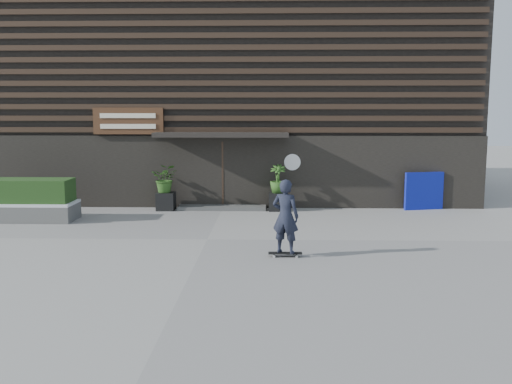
{
  "coord_description": "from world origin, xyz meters",
  "views": [
    {
      "loc": [
        1.66,
        -14.49,
        3.36
      ],
      "look_at": [
        1.25,
        1.13,
        1.1
      ],
      "focal_mm": 39.72,
      "sensor_mm": 36.0,
      "label": 1
    }
  ],
  "objects_px": {
    "planter_pot_left": "(166,201)",
    "skateboarder": "(285,217)",
    "planter_pot_right": "(278,202)",
    "blue_tarp": "(424,191)",
    "raised_bed": "(19,212)"
  },
  "relations": [
    {
      "from": "raised_bed",
      "to": "planter_pot_right",
      "type": "bearing_deg",
      "value": 13.56
    },
    {
      "from": "planter_pot_left",
      "to": "blue_tarp",
      "type": "distance_m",
      "value": 8.79
    },
    {
      "from": "raised_bed",
      "to": "planter_pot_left",
      "type": "bearing_deg",
      "value": 24.65
    },
    {
      "from": "planter_pot_right",
      "to": "blue_tarp",
      "type": "xyz_separation_m",
      "value": [
        4.98,
        0.3,
        0.34
      ]
    },
    {
      "from": "planter_pot_right",
      "to": "blue_tarp",
      "type": "distance_m",
      "value": 5.0
    },
    {
      "from": "planter_pot_left",
      "to": "skateboarder",
      "type": "height_order",
      "value": "skateboarder"
    },
    {
      "from": "planter_pot_right",
      "to": "raised_bed",
      "type": "distance_m",
      "value": 8.24
    },
    {
      "from": "skateboarder",
      "to": "blue_tarp",
      "type": "bearing_deg",
      "value": 52.79
    },
    {
      "from": "planter_pot_left",
      "to": "skateboarder",
      "type": "relative_size",
      "value": 0.33
    },
    {
      "from": "blue_tarp",
      "to": "skateboarder",
      "type": "relative_size",
      "value": 0.76
    },
    {
      "from": "planter_pot_left",
      "to": "blue_tarp",
      "type": "bearing_deg",
      "value": 1.96
    },
    {
      "from": "planter_pot_left",
      "to": "planter_pot_right",
      "type": "relative_size",
      "value": 1.0
    },
    {
      "from": "planter_pot_left",
      "to": "blue_tarp",
      "type": "height_order",
      "value": "blue_tarp"
    },
    {
      "from": "planter_pot_left",
      "to": "raised_bed",
      "type": "xyz_separation_m",
      "value": [
        -4.21,
        -1.93,
        -0.05
      ]
    },
    {
      "from": "planter_pot_left",
      "to": "skateboarder",
      "type": "bearing_deg",
      "value": -57.5
    }
  ]
}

